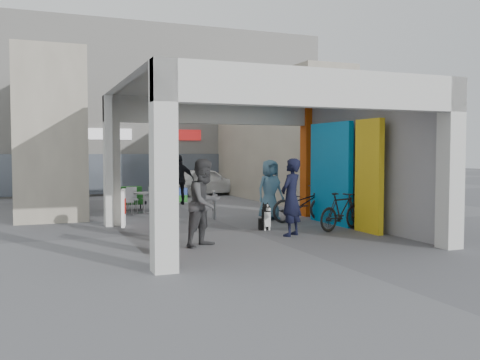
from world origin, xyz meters
name	(u,v)px	position (x,y,z in m)	size (l,w,h in m)	color
ground	(243,230)	(0.00, 0.00, 0.00)	(90.00, 90.00, 0.00)	#5E5E64
arcade_canopy	(276,139)	(0.54, -0.82, 2.30)	(6.40, 6.45, 6.40)	beige
far_building	(138,112)	(0.00, 13.99, 3.99)	(18.00, 4.08, 8.00)	silver
plaza_bldg_left	(46,138)	(-4.50, 7.50, 2.50)	(2.00, 9.00, 5.00)	#B9AF99
plaza_bldg_right	(276,140)	(4.50, 7.50, 2.50)	(2.00, 9.00, 5.00)	#B9AF99
bollard_left	(157,206)	(-1.69, 2.36, 0.45)	(0.09, 0.09, 0.91)	gray
bollard_center	(214,205)	(0.00, 2.31, 0.42)	(0.09, 0.09, 0.84)	gray
bollard_right	(267,203)	(1.72, 2.26, 0.41)	(0.09, 0.09, 0.83)	gray
advert_board_near	(157,228)	(-2.75, -2.34, 0.51)	(0.21, 0.55, 1.00)	white
advert_board_far	(124,208)	(-2.75, 1.71, 0.51)	(0.20, 0.55, 1.00)	white
cafe_set	(139,204)	(-1.73, 4.89, 0.29)	(1.35, 1.09, 0.82)	#B5B5BB
produce_stand	(127,201)	(-1.96, 5.79, 0.32)	(1.21, 0.66, 0.80)	black
crate_stack	(180,195)	(0.52, 8.04, 0.28)	(0.51, 0.43, 0.56)	#185217
border_collie	(265,219)	(0.53, -0.20, 0.28)	(0.26, 0.51, 0.71)	black
man_with_dog	(291,197)	(0.69, -1.34, 0.92)	(0.67, 0.44, 1.84)	black
man_back_turned	(205,203)	(-1.63, -1.92, 0.92)	(0.90, 0.70, 1.85)	#3E3E40
man_elderly	(270,190)	(1.52, 1.65, 0.88)	(0.86, 0.56, 1.76)	teal
man_crates	(180,180)	(0.22, 7.01, 0.94)	(1.10, 0.46, 1.88)	black
bicycle_front	(301,204)	(2.16, 0.91, 0.51)	(0.68, 1.94, 1.02)	black
bicycle_rear	(342,211)	(2.30, -1.01, 0.49)	(0.46, 1.62, 0.97)	black
white_van	(205,181)	(2.47, 10.82, 0.64)	(1.50, 3.73, 1.27)	white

